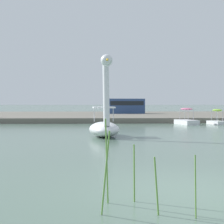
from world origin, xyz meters
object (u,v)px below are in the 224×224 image
(swan_boat, at_px, (104,123))
(parked_van, at_px, (126,105))
(pedal_boat_pink, at_px, (186,120))
(pedal_boat_lime, at_px, (217,120))

(swan_boat, height_order, parked_van, swan_boat)
(swan_boat, xyz_separation_m, parked_van, (3.21, 25.75, 0.75))
(pedal_boat_pink, relative_size, parked_van, 0.52)
(swan_boat, distance_m, parked_van, 25.96)
(pedal_boat_pink, height_order, parked_van, parked_van)
(pedal_boat_lime, distance_m, parked_van, 16.81)
(swan_boat, relative_size, pedal_boat_lime, 2.22)
(parked_van, bearing_deg, swan_boat, -97.10)
(pedal_boat_pink, xyz_separation_m, parked_van, (-3.91, 15.34, 1.11))
(swan_boat, relative_size, parked_van, 0.87)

